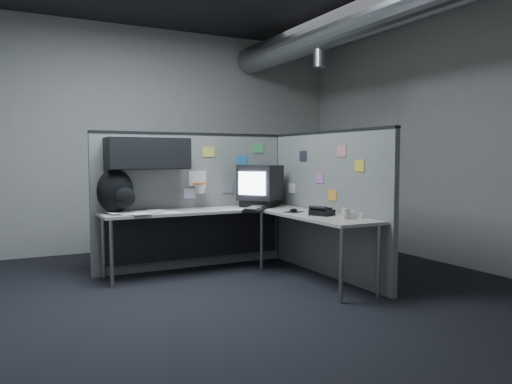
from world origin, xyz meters
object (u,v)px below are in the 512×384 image
phone (322,212)px  monitor (260,185)px  keyboard (255,209)px  desk (232,221)px  backpack (116,192)px

phone → monitor: bearing=80.0°
keyboard → monitor: bearing=51.4°
desk → keyboard: keyboard is taller
desk → backpack: 1.31m
keyboard → phone: phone is taller
keyboard → backpack: 1.53m
keyboard → backpack: backpack is taller
desk → backpack: size_ratio=4.81×
desk → phone: phone is taller
monitor → keyboard: monitor is taller
monitor → backpack: monitor is taller
monitor → backpack: 1.73m
desk → monitor: size_ratio=3.72×
keyboard → backpack: (-1.45, 0.45, 0.21)m
monitor → keyboard: (-0.28, -0.40, -0.24)m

